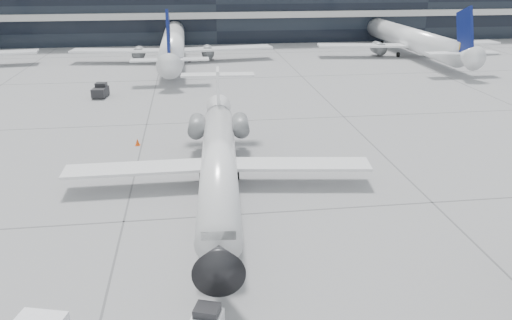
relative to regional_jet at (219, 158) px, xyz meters
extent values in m
plane|color=gray|center=(3.81, -4.60, -2.12)|extent=(220.00, 220.00, 0.00)
cube|color=black|center=(3.81, 77.40, 2.88)|extent=(170.00, 22.00, 10.00)
cylinder|color=white|center=(-0.05, -0.78, -0.07)|extent=(3.76, 21.53, 2.41)
cone|color=black|center=(-0.80, -12.71, -0.07)|extent=(2.56, 2.65, 2.41)
cone|color=white|center=(0.72, 11.33, 0.20)|extent=(2.46, 2.99, 2.29)
cube|color=white|center=(-5.78, 0.48, -0.69)|extent=(9.83, 2.38, 0.20)
cube|color=white|center=(5.80, -0.25, -0.69)|extent=(10.04, 3.60, 0.20)
cylinder|color=slate|center=(-1.37, 6.64, 0.29)|extent=(1.53, 3.11, 1.34)
cylinder|color=slate|center=(2.19, 6.41, 0.29)|extent=(1.53, 3.11, 1.34)
cube|color=white|center=(0.68, 10.80, 2.08)|extent=(0.40, 2.33, 4.02)
cube|color=white|center=(0.71, 11.16, 3.50)|extent=(6.50, 1.83, 0.14)
cylinder|color=black|center=(-0.58, -9.24, -1.87)|extent=(0.19, 0.51, 0.50)
cylinder|color=black|center=(-1.27, 1.09, -1.83)|extent=(0.25, 0.58, 0.57)
cylinder|color=black|center=(1.40, 0.92, -1.83)|extent=(0.25, 0.58, 0.57)
cube|color=black|center=(-1.48, -15.15, -1.04)|extent=(1.26, 1.14, 0.47)
cone|color=#F24B0C|center=(-6.52, 9.35, -1.80)|extent=(0.41, 0.41, 0.63)
cube|color=#F24B0C|center=(-6.52, 9.35, -2.10)|extent=(0.47, 0.47, 0.03)
cube|color=black|center=(-12.32, 27.14, -1.49)|extent=(1.82, 2.68, 1.02)
cube|color=black|center=(-12.24, 27.70, -0.81)|extent=(1.38, 1.19, 0.57)
cylinder|color=black|center=(-12.81, 28.13, -1.87)|extent=(0.27, 0.52, 0.50)
cylinder|color=black|center=(-11.58, 27.95, -1.87)|extent=(0.27, 0.52, 0.50)
cylinder|color=black|center=(-13.07, 26.33, -1.87)|extent=(0.27, 0.52, 0.50)
cylinder|color=black|center=(-11.83, 26.15, -1.87)|extent=(0.27, 0.52, 0.50)
camera|label=1|loc=(-1.70, -32.47, 12.64)|focal=35.00mm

